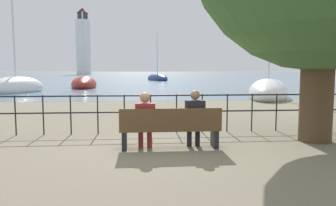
# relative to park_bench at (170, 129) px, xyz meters

# --- Properties ---
(ground_plane) EXTENTS (1000.00, 1000.00, 0.00)m
(ground_plane) POSITION_rel_park_bench_xyz_m (0.00, 0.07, -0.45)
(ground_plane) COLOR #7A705B
(harbor_water) EXTENTS (600.00, 300.00, 0.01)m
(harbor_water) POSITION_rel_park_bench_xyz_m (0.00, 161.15, -0.44)
(harbor_water) COLOR slate
(harbor_water) RESTS_ON ground_plane
(park_bench) EXTENTS (2.18, 0.45, 0.90)m
(park_bench) POSITION_rel_park_bench_xyz_m (0.00, 0.00, 0.00)
(park_bench) COLOR brown
(park_bench) RESTS_ON ground_plane
(seated_person_left) EXTENTS (0.43, 0.35, 1.23)m
(seated_person_left) POSITION_rel_park_bench_xyz_m (-0.54, 0.08, 0.23)
(seated_person_left) COLOR maroon
(seated_person_left) RESTS_ON ground_plane
(seated_person_right) EXTENTS (0.42, 0.35, 1.27)m
(seated_person_right) POSITION_rel_park_bench_xyz_m (0.54, 0.08, 0.25)
(seated_person_right) COLOR black
(seated_person_right) RESTS_ON ground_plane
(promenade_railing) EXTENTS (14.87, 0.04, 1.05)m
(promenade_railing) POSITION_rel_park_bench_xyz_m (-0.00, 1.86, 0.25)
(promenade_railing) COLOR black
(promenade_railing) RESTS_ON ground_plane
(sailboat_1) EXTENTS (4.19, 6.06, 11.74)m
(sailboat_1) POSITION_rel_park_bench_xyz_m (-9.94, 18.91, -0.04)
(sailboat_1) COLOR white
(sailboat_1) RESTS_ON ground_plane
(sailboat_2) EXTENTS (4.27, 8.04, 8.15)m
(sailboat_2) POSITION_rel_park_bench_xyz_m (2.52, 46.94, -0.10)
(sailboat_2) COLOR navy
(sailboat_2) RESTS_ON ground_plane
(sailboat_3) EXTENTS (3.09, 7.21, 7.80)m
(sailboat_3) POSITION_rel_park_bench_xyz_m (-5.94, 25.82, -0.11)
(sailboat_3) COLOR maroon
(sailboat_3) RESTS_ON ground_plane
(sailboat_4) EXTENTS (4.89, 7.28, 11.95)m
(sailboat_4) POSITION_rel_park_bench_xyz_m (7.35, 12.63, -0.06)
(sailboat_4) COLOR white
(sailboat_4) RESTS_ON ground_plane
(harbor_lighthouse) EXTENTS (5.42, 5.42, 24.91)m
(harbor_lighthouse) POSITION_rel_park_bench_xyz_m (-21.03, 120.40, 11.14)
(harbor_lighthouse) COLOR white
(harbor_lighthouse) RESTS_ON ground_plane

